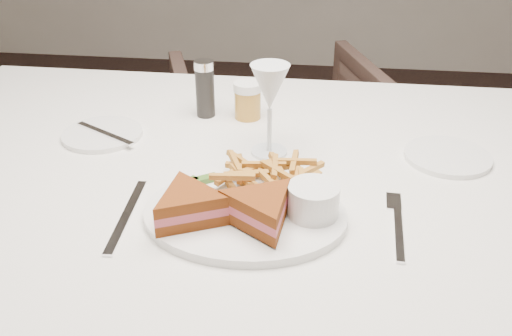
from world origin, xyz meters
The scene contains 3 objects.
table centered at (-0.30, -0.29, 0.38)m, with size 1.52×1.01×0.75m, color silver.
chair_far centered at (-0.33, 0.61, 0.35)m, with size 0.68×0.64×0.70m, color #49342C.
table_setting centered at (-0.31, -0.32, 0.79)m, with size 0.84×0.59×0.18m.
Camera 1 is at (-0.20, -1.15, 1.26)m, focal length 40.00 mm.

